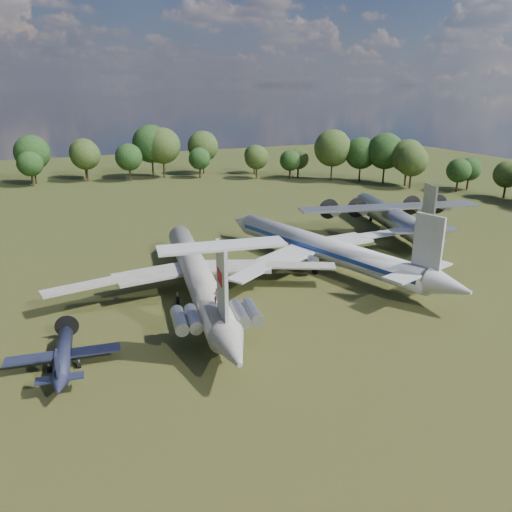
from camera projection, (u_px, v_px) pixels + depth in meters
name	position (u px, v px, depth m)	size (l,w,h in m)	color
ground	(183.00, 299.00, 64.79)	(300.00, 300.00, 0.00)	#1F3C14
il62_airliner	(197.00, 279.00, 64.66)	(37.99, 49.39, 4.84)	silver
tu104_jet	(324.00, 253.00, 74.96)	(36.80, 49.06, 4.91)	silver
an12_transport	(391.00, 220.00, 92.56)	(34.26, 38.30, 5.04)	#9C9FA3
small_prop_west	(64.00, 359.00, 48.50)	(10.77, 14.69, 2.15)	black
person_on_il62	(217.00, 296.00, 51.20)	(0.66, 0.44, 1.82)	#896445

